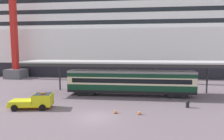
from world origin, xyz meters
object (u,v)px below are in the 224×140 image
(traffic_cone_near, at_px, (139,112))
(traffic_cone_mid, at_px, (115,111))
(dockside_crane, at_px, (15,1))
(cruise_ship, at_px, (95,37))
(train_carriage, at_px, (130,82))
(quay_bollard, at_px, (188,104))
(service_truck, at_px, (35,101))

(traffic_cone_near, relative_size, traffic_cone_mid, 0.98)
(dockside_crane, bearing_deg, cruise_ship, 45.50)
(traffic_cone_mid, bearing_deg, train_carriage, 79.94)
(train_carriage, xyz_separation_m, dockside_crane, (-29.42, 16.30, 17.41))
(quay_bollard, bearing_deg, dockside_crane, 149.10)
(dockside_crane, bearing_deg, service_truck, -54.38)
(traffic_cone_mid, distance_m, dockside_crane, 42.30)
(quay_bollard, bearing_deg, traffic_cone_near, -151.74)
(service_truck, bearing_deg, dockside_crane, 125.62)
(quay_bollard, bearing_deg, train_carriage, 142.25)
(dockside_crane, bearing_deg, traffic_cone_mid, -42.24)
(dockside_crane, xyz_separation_m, quay_bollard, (36.87, -22.07, -19.19))
(service_truck, bearing_deg, traffic_cone_mid, -4.15)
(service_truck, xyz_separation_m, traffic_cone_near, (13.04, -0.91, -0.70))
(train_carriage, distance_m, traffic_cone_near, 9.43)
(train_carriage, xyz_separation_m, traffic_cone_near, (1.19, -9.14, -2.01))
(train_carriage, xyz_separation_m, service_truck, (-11.85, -8.23, -1.31))
(traffic_cone_mid, height_order, dockside_crane, dockside_crane)
(quay_bollard, bearing_deg, cruise_ship, 116.60)
(train_carriage, distance_m, traffic_cone_mid, 9.33)
(train_carriage, distance_m, dockside_crane, 37.87)
(cruise_ship, bearing_deg, service_truck, -89.36)
(service_truck, bearing_deg, cruise_ship, 90.64)
(traffic_cone_mid, bearing_deg, quay_bollard, 19.50)
(cruise_ship, xyz_separation_m, dockside_crane, (-17.10, -17.41, 7.78))
(traffic_cone_near, xyz_separation_m, quay_bollard, (6.26, 3.37, 0.23))
(cruise_ship, height_order, traffic_cone_mid, cruise_ship)
(cruise_ship, distance_m, dockside_crane, 25.62)
(quay_bollard, bearing_deg, traffic_cone_mid, -160.50)
(service_truck, xyz_separation_m, traffic_cone_mid, (10.25, -0.74, -0.69))
(traffic_cone_near, bearing_deg, dockside_crane, 140.27)
(cruise_ship, height_order, traffic_cone_near, cruise_ship)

